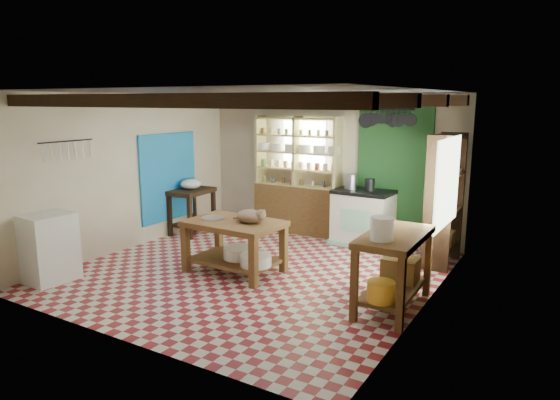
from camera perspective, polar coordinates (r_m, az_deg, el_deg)
The scene contains 30 objects.
floor at distance 7.46m, azimuth -3.04°, elevation -8.22°, with size 5.00×5.00×0.02m, color maroon.
ceiling at distance 7.03m, azimuth -3.27°, elevation 12.26°, with size 5.00×5.00×0.02m, color #414146.
wall_back at distance 9.28m, azimuth 5.54°, elevation 3.96°, with size 5.00×0.04×2.60m, color beige.
wall_front at distance 5.29m, azimuth -18.51°, elevation -2.21°, with size 5.00×0.04×2.60m, color beige.
wall_left at distance 8.76m, azimuth -16.84°, elevation 3.09°, with size 0.04×5.00×2.60m, color beige.
wall_right at distance 6.11m, azimuth 16.67°, elevation -0.33°, with size 0.04×5.00×2.60m, color beige.
ceiling_beams at distance 7.03m, azimuth -3.26°, elevation 11.29°, with size 5.00×3.80×0.15m, color black.
blue_wall_patch at distance 9.39m, azimuth -12.60°, elevation 2.59°, with size 0.04×1.40×1.60m, color #1975BF.
green_wall_patch at distance 8.80m, azimuth 12.83°, elevation 3.00°, with size 1.30×0.04×2.30m, color #1F4E22.
window_back at distance 9.44m, azimuth 2.78°, elevation 6.57°, with size 0.90×0.02×0.80m, color beige.
window_right at distance 7.06m, azimuth 18.60°, elevation 1.90°, with size 0.02×1.30×1.20m, color beige.
utensil_rail at distance 7.91m, azimuth -23.19°, elevation 5.32°, with size 0.06×0.90×0.28m, color black.
pot_rack at distance 8.32m, azimuth 12.19°, elevation 8.99°, with size 0.86×0.12×0.36m, color black.
shelving_unit at distance 9.39m, azimuth 1.99°, elevation 2.86°, with size 1.70×0.34×2.20m, color #D1BD78.
tall_rack at distance 7.94m, azimuth 18.28°, elevation -0.02°, with size 0.40×0.86×2.00m, color black.
work_table at distance 7.35m, azimuth -5.22°, elevation -5.32°, with size 1.36×0.90×0.77m, color brown.
stove at distance 8.78m, azimuth 9.48°, elevation -1.99°, with size 0.99×0.67×0.97m, color silver.
prep_table at distance 9.55m, azimuth -10.02°, elevation -1.28°, with size 0.58×0.84×0.85m, color black.
white_cabinet at distance 7.65m, azimuth -24.87°, elevation -4.97°, with size 0.53×0.64×0.95m, color white.
right_counter at distance 6.21m, azimuth 12.84°, elevation -7.92°, with size 0.65×1.30×0.93m, color brown.
cat at distance 7.12m, azimuth -3.44°, elevation -1.86°, with size 0.41×0.32×0.19m, color #987358.
steel_tray at distance 7.42m, azimuth -7.65°, elevation -2.06°, with size 0.35×0.35×0.02m, color #A6A7AD.
basin_large at distance 7.38m, azimuth -4.66°, elevation -6.02°, with size 0.47×0.47×0.16m, color white.
basin_small at distance 7.04m, azimuth -2.77°, elevation -6.90°, with size 0.44×0.44×0.15m, color white.
kettle_left at distance 8.76m, azimuth 8.10°, elevation 2.11°, with size 0.22×0.22×0.26m, color #A6A7AD.
kettle_right at distance 8.62m, azimuth 10.21°, elevation 1.74°, with size 0.17×0.17×0.21m, color black.
enamel_bowl at distance 9.45m, azimuth -10.13°, elevation 1.81°, with size 0.39×0.39×0.20m, color white.
white_bucket at distance 5.73m, azimuth 11.58°, elevation -3.22°, with size 0.27×0.27×0.27m, color white.
wicker_basket at distance 6.50m, azimuth 13.60°, elevation -7.72°, with size 0.43×0.34×0.30m, color olive.
yellow_tub at distance 5.84m, azimuth 11.46°, elevation -10.19°, with size 0.32×0.32×0.23m, color yellow.
Camera 1 is at (3.95, -5.82, 2.49)m, focal length 32.00 mm.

